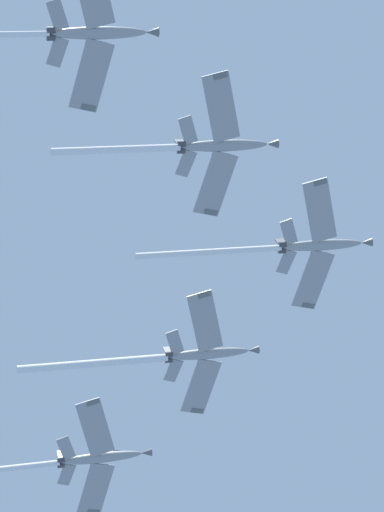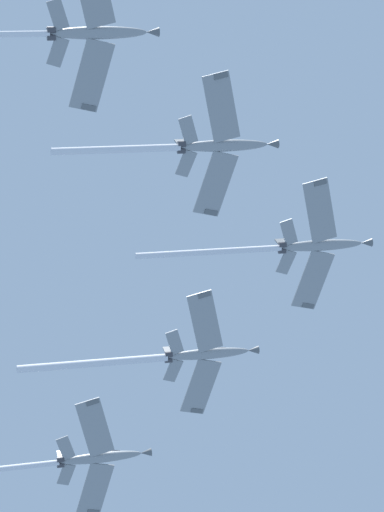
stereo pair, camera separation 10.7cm
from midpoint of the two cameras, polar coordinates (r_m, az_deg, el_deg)
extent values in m
ellipsoid|color=gray|center=(161.41, 6.46, 0.54)|extent=(11.28, 7.15, 4.17)
cone|color=#595E60|center=(163.83, 8.66, 0.67)|extent=(2.19, 1.93, 1.55)
ellipsoid|color=black|center=(162.65, 7.08, 0.67)|extent=(3.05, 2.28, 1.54)
cube|color=gray|center=(163.23, 6.04, -1.19)|extent=(5.70, 9.60, 1.05)
cube|color=#595E60|center=(165.01, 5.80, -2.46)|extent=(1.90, 1.13, 0.54)
cube|color=gray|center=(159.02, 6.38, 2.26)|extent=(8.70, 9.02, 1.05)
cube|color=#595E60|center=(157.56, 6.40, 3.65)|extent=(1.78, 1.72, 0.54)
cube|color=gray|center=(160.69, 4.71, -0.30)|extent=(2.42, 3.87, 0.58)
cube|color=gray|center=(158.87, 4.84, 1.20)|extent=(3.84, 3.77, 0.58)
cube|color=#595E60|center=(161.04, 4.69, 0.65)|extent=(2.72, 1.59, 3.29)
cylinder|color=#38383D|center=(159.61, 4.50, 0.27)|extent=(1.40, 1.26, 1.01)
cylinder|color=#38383D|center=(159.25, 4.53, 0.56)|extent=(1.40, 1.26, 1.01)
cylinder|color=white|center=(156.50, 0.88, 0.20)|extent=(18.07, 10.40, 5.69)
ellipsoid|color=gray|center=(163.65, 0.83, -4.87)|extent=(11.29, 7.08, 4.30)
cone|color=#595E60|center=(165.48, 3.07, -4.68)|extent=(2.20, 1.93, 1.56)
ellipsoid|color=black|center=(164.69, 1.48, -4.71)|extent=(3.06, 2.27, 1.57)
cube|color=gray|center=(166.01, 0.46, -6.50)|extent=(5.65, 9.59, 1.09)
cube|color=#595E60|center=(168.18, 0.28, -7.69)|extent=(1.89, 1.12, 0.56)
cube|color=gray|center=(160.84, 0.67, -3.26)|extent=(8.67, 9.04, 1.09)
cube|color=#595E60|center=(159.01, 0.64, -1.94)|extent=(1.78, 1.71, 0.56)
cube|color=gray|center=(163.57, -0.91, -5.70)|extent=(2.40, 3.86, 0.60)
cube|color=gray|center=(161.33, -0.84, -4.30)|extent=(3.83, 3.78, 0.60)
cube|color=#595E60|center=(163.66, -0.93, -4.76)|extent=(2.75, 1.59, 3.31)
cylinder|color=#38383D|center=(162.40, -1.15, -5.18)|extent=(1.41, 1.26, 1.02)
cylinder|color=#38383D|center=(161.96, -1.14, -4.91)|extent=(1.41, 1.26, 1.02)
cylinder|color=white|center=(160.14, -4.90, -5.33)|extent=(18.71, 10.76, 6.29)
ellipsoid|color=gray|center=(150.74, 1.61, 5.50)|extent=(11.29, 6.99, 4.54)
cone|color=#595E60|center=(152.88, 4.01, 5.57)|extent=(2.21, 1.93, 1.59)
ellipsoid|color=black|center=(151.92, 2.30, 5.59)|extent=(3.07, 2.26, 1.62)
cube|color=gray|center=(152.20, 1.19, 3.59)|extent=(5.58, 9.58, 1.16)
cube|color=#595E60|center=(153.72, 0.96, 2.18)|extent=(1.88, 1.10, 0.60)
cube|color=gray|center=(148.79, 1.47, 7.40)|extent=(8.63, 9.05, 1.16)
cube|color=#595E60|center=(147.67, 1.45, 8.93)|extent=(1.78, 1.70, 0.60)
cube|color=gray|center=(150.07, -0.28, 4.61)|extent=(2.37, 3.85, 0.64)
cube|color=gray|center=(148.59, -0.18, 6.27)|extent=(3.82, 3.78, 0.64)
cube|color=#595E60|center=(150.64, -0.30, 5.61)|extent=(2.79, 1.59, 3.34)
cylinder|color=#38383D|center=(149.16, -0.53, 5.25)|extent=(1.42, 1.26, 1.04)
cylinder|color=#38383D|center=(148.87, -0.51, 5.58)|extent=(1.42, 1.26, 1.04)
cylinder|color=white|center=(146.98, -3.76, 5.29)|extent=(14.94, 8.51, 5.42)
ellipsoid|color=gray|center=(168.88, -4.53, -9.94)|extent=(11.21, 7.31, 4.12)
cone|color=#595E60|center=(169.89, -2.27, -9.72)|extent=(2.19, 1.95, 1.54)
ellipsoid|color=black|center=(169.65, -3.85, -9.76)|extent=(3.04, 2.32, 1.53)
cube|color=gray|center=(171.74, -4.79, -11.44)|extent=(5.84, 9.62, 1.03)
cube|color=#595E60|center=(174.24, -4.89, -12.52)|extent=(1.90, 1.15, 0.54)
cube|color=gray|center=(165.75, -4.81, -8.47)|extent=(8.78, 8.96, 1.03)
cube|color=#595E60|center=(163.62, -4.93, -7.26)|extent=(1.77, 1.73, 0.54)
cube|color=gray|center=(169.59, -6.22, -10.73)|extent=(2.48, 3.89, 0.57)
cube|color=gray|center=(167.01, -6.25, -9.45)|extent=(3.86, 3.75, 0.57)
cube|color=#595E60|center=(169.46, -6.23, -9.83)|extent=(2.69, 1.63, 3.28)
cylinder|color=#38383D|center=(168.38, -6.50, -10.27)|extent=(1.40, 1.27, 1.01)
cylinder|color=#38383D|center=(167.87, -6.51, -10.01)|extent=(1.40, 1.27, 1.01)
ellipsoid|color=gray|center=(142.26, -4.65, 10.97)|extent=(11.26, 7.09, 4.43)
cone|color=#595E60|center=(143.66, -1.97, 11.03)|extent=(2.20, 1.94, 1.57)
ellipsoid|color=black|center=(143.24, -3.85, 11.05)|extent=(3.06, 2.28, 1.60)
cube|color=gray|center=(143.35, -4.99, 8.89)|extent=(5.66, 9.60, 1.13)
cube|color=#595E60|center=(144.57, -5.14, 7.33)|extent=(1.89, 1.12, 0.58)
cube|color=gray|center=(141.97, -6.67, 10.01)|extent=(2.40, 3.86, 0.62)
cube|color=gray|center=(140.89, -6.67, 11.81)|extent=(3.84, 3.77, 0.62)
cube|color=#595E60|center=(142.79, -6.68, 11.04)|extent=(2.76, 1.61, 3.33)
cylinder|color=#38383D|center=(141.30, -6.99, 10.71)|extent=(1.41, 1.26, 1.03)
cylinder|color=#38383D|center=(141.09, -6.99, 11.06)|extent=(1.41, 1.26, 1.03)
camera|label=1|loc=(0.05, 90.02, 0.04)|focal=80.65mm
camera|label=2|loc=(0.05, -89.98, -0.04)|focal=80.65mm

